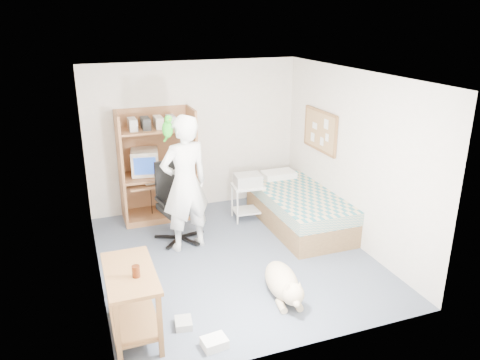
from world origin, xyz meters
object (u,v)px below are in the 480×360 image
(side_desk, at_px, (132,293))
(printer_cart, at_px, (248,196))
(person, at_px, (185,184))
(bed, at_px, (299,209))
(office_chair, at_px, (177,213))
(computer_hutch, at_px, (158,170))
(dog, at_px, (283,283))

(side_desk, height_order, printer_cart, side_desk)
(person, bearing_deg, bed, 170.60)
(office_chair, bearing_deg, computer_hutch, 83.21)
(computer_hutch, height_order, person, person)
(dog, bearing_deg, person, 123.05)
(bed, bearing_deg, office_chair, 173.73)
(office_chair, height_order, printer_cart, office_chair)
(bed, xyz_separation_m, office_chair, (-1.91, 0.21, 0.13))
(bed, relative_size, office_chair, 1.72)
(office_chair, xyz_separation_m, printer_cart, (1.24, 0.31, -0.03))
(computer_hutch, bearing_deg, side_desk, -106.14)
(computer_hutch, height_order, side_desk, computer_hutch)
(person, relative_size, dog, 1.74)
(side_desk, distance_m, dog, 1.80)
(computer_hutch, bearing_deg, bed, -29.29)
(bed, xyz_separation_m, printer_cart, (-0.67, 0.52, 0.11))
(dog, distance_m, printer_cart, 2.30)
(bed, height_order, person, person)
(computer_hutch, xyz_separation_m, side_desk, (-0.85, -2.94, -0.33))
(bed, distance_m, office_chair, 1.92)
(side_desk, distance_m, person, 2.04)
(bed, bearing_deg, computer_hutch, 150.71)
(person, distance_m, printer_cart, 1.45)
(computer_hutch, xyz_separation_m, printer_cart, (1.33, -0.60, -0.43))
(dog, bearing_deg, office_chair, 121.00)
(side_desk, bearing_deg, office_chair, 65.04)
(side_desk, relative_size, printer_cart, 1.68)
(bed, distance_m, dog, 2.04)
(side_desk, height_order, office_chair, office_chair)
(person, xyz_separation_m, printer_cart, (1.18, 0.62, -0.58))
(bed, xyz_separation_m, side_desk, (-2.85, -1.82, 0.21))
(bed, xyz_separation_m, person, (-1.84, -0.10, 0.69))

